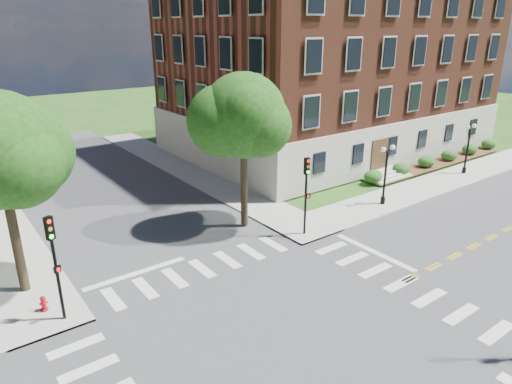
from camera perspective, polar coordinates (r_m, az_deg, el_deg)
ground at (r=19.65m, az=4.42°, el=-17.90°), size 160.00×160.00×0.00m
road_ew at (r=19.65m, az=4.42°, el=-17.89°), size 90.00×12.00×0.01m
road_ns at (r=19.65m, az=4.42°, el=-17.88°), size 12.00×90.00×0.01m
sidewalk_ne at (r=39.13m, az=6.77°, el=2.05°), size 34.00×34.00×0.12m
crosswalk_east at (r=24.23m, az=17.66°, el=-10.86°), size 2.20×10.20×0.02m
stop_bar_east at (r=26.91m, az=14.57°, el=-7.28°), size 0.40×5.50×0.00m
main_building at (r=48.15m, az=9.39°, el=15.37°), size 30.60×22.40×16.50m
shrub_row at (r=45.17m, az=21.68°, el=3.13°), size 18.00×2.00×1.30m
tree_d at (r=27.20m, az=-1.58°, el=9.46°), size 5.09×5.09×9.52m
traffic_signal_ne at (r=27.00m, az=6.30°, el=0.73°), size 0.38×0.45×4.80m
traffic_signal_nw at (r=20.66m, az=-23.92°, el=-7.27°), size 0.38×0.46×4.80m
twin_lamp_west at (r=33.05m, az=15.90°, el=2.49°), size 1.36×0.36×4.23m
twin_lamp_east at (r=42.68m, az=24.97°, el=5.26°), size 1.36×0.36×4.23m
fire_hydrant at (r=22.86m, az=-25.01°, el=-12.55°), size 0.35×0.35×0.75m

